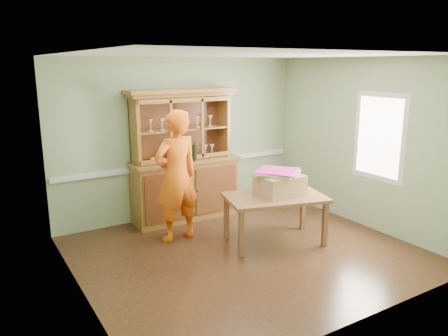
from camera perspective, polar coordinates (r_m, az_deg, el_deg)
floor at (r=6.28m, az=2.96°, el=-10.93°), size 4.50×4.50×0.00m
ceiling at (r=5.72m, az=3.29°, el=14.53°), size 4.50×4.50×0.00m
wall_back at (r=7.56m, az=-5.52°, el=3.92°), size 4.50×0.00×4.50m
wall_left at (r=4.97m, az=-18.81°, el=-1.70°), size 0.00×4.00×4.00m
wall_right at (r=7.35m, az=17.77°, el=3.07°), size 0.00×4.00×4.00m
wall_front at (r=4.41m, az=18.02°, el=-3.52°), size 4.50×0.00×4.50m
chair_rail at (r=7.62m, az=-5.36°, el=0.56°), size 4.41×0.05×0.08m
framed_map at (r=5.22m, az=-19.50°, el=1.19°), size 0.03×0.60×0.46m
window_panel at (r=7.12m, az=19.56°, el=3.85°), size 0.03×0.96×1.36m
china_hutch at (r=7.41m, az=-5.23°, el=-0.82°), size 1.87×0.62×2.20m
dining_table at (r=6.45m, az=6.68°, el=-4.35°), size 1.60×1.20×0.71m
cardboard_box at (r=6.46m, az=7.30°, el=-2.19°), size 0.64×0.51×0.29m
kite_stack at (r=6.46m, az=7.15°, el=-0.56°), size 0.77×0.77×0.06m
person at (r=6.45m, az=-6.23°, el=-1.08°), size 0.77×0.55×1.96m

